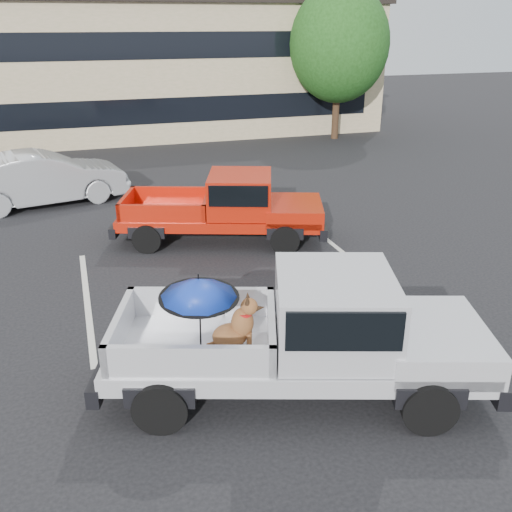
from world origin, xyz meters
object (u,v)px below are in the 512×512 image
at_px(silver_pickup, 317,329).
at_px(red_pickup, 234,205).
at_px(silver_sedan, 44,178).
at_px(tree_right, 339,44).
at_px(tree_back, 227,36).

relative_size(silver_pickup, red_pickup, 1.09).
bearing_deg(silver_sedan, tree_right, -73.77).
distance_m(tree_right, silver_pickup, 20.41).
height_order(silver_pickup, red_pickup, silver_pickup).
height_order(tree_right, tree_back, tree_back).
bearing_deg(silver_pickup, tree_right, 82.16).
distance_m(tree_back, red_pickup, 20.60).
relative_size(tree_right, silver_sedan, 1.41).
xyz_separation_m(tree_right, tree_back, (-3.00, 8.00, 0.20)).
height_order(tree_back, silver_sedan, tree_back).
distance_m(silver_pickup, red_pickup, 6.52).
relative_size(tree_back, silver_pickup, 1.18).
bearing_deg(silver_sedan, tree_back, -45.35).
height_order(tree_back, silver_pickup, tree_back).
relative_size(tree_right, silver_pickup, 1.13).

